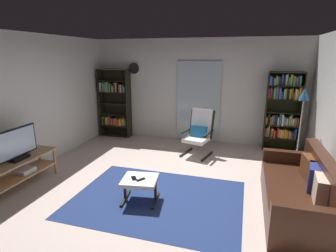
{
  "coord_description": "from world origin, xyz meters",
  "views": [
    {
      "loc": [
        1.26,
        -3.87,
        2.19
      ],
      "look_at": [
        -0.16,
        0.96,
        0.85
      ],
      "focal_mm": 28.64,
      "sensor_mm": 36.0,
      "label": 1
    }
  ],
  "objects_px": {
    "tv_stand": "(20,169)",
    "ottoman": "(140,182)",
    "wall_clock": "(134,68)",
    "lounge_armchair": "(199,131)",
    "bookshelf_near_tv": "(115,103)",
    "television": "(16,145)",
    "bookshelf_near_sofa": "(283,109)",
    "cell_phone": "(134,178)",
    "floor_lamp_by_shelf": "(303,103)",
    "tv_remote": "(141,179)",
    "leather_sofa": "(301,193)"
  },
  "relations": [
    {
      "from": "television",
      "to": "leather_sofa",
      "type": "xyz_separation_m",
      "value": [
        4.39,
        0.52,
        -0.45
      ]
    },
    {
      "from": "leather_sofa",
      "to": "lounge_armchair",
      "type": "xyz_separation_m",
      "value": [
        -1.81,
        1.93,
        0.23
      ]
    },
    {
      "from": "bookshelf_near_sofa",
      "to": "cell_phone",
      "type": "distance_m",
      "value": 3.96
    },
    {
      "from": "tv_remote",
      "to": "floor_lamp_by_shelf",
      "type": "relative_size",
      "value": 0.09
    },
    {
      "from": "cell_phone",
      "to": "bookshelf_near_sofa",
      "type": "bearing_deg",
      "value": 18.19
    },
    {
      "from": "leather_sofa",
      "to": "tv_stand",
      "type": "bearing_deg",
      "value": -173.37
    },
    {
      "from": "wall_clock",
      "to": "television",
      "type": "bearing_deg",
      "value": -100.64
    },
    {
      "from": "bookshelf_near_tv",
      "to": "wall_clock",
      "type": "relative_size",
      "value": 6.33
    },
    {
      "from": "bookshelf_near_tv",
      "to": "ottoman",
      "type": "xyz_separation_m",
      "value": [
        1.97,
        -3.06,
        -0.62
      ]
    },
    {
      "from": "floor_lamp_by_shelf",
      "to": "wall_clock",
      "type": "relative_size",
      "value": 5.44
    },
    {
      "from": "bookshelf_near_tv",
      "to": "floor_lamp_by_shelf",
      "type": "xyz_separation_m",
      "value": [
        4.52,
        -0.78,
        0.35
      ]
    },
    {
      "from": "television",
      "to": "bookshelf_near_sofa",
      "type": "height_order",
      "value": "bookshelf_near_sofa"
    },
    {
      "from": "bookshelf_near_tv",
      "to": "bookshelf_near_sofa",
      "type": "bearing_deg",
      "value": 0.34
    },
    {
      "from": "lounge_armchair",
      "to": "floor_lamp_by_shelf",
      "type": "bearing_deg",
      "value": 0.03
    },
    {
      "from": "ottoman",
      "to": "floor_lamp_by_shelf",
      "type": "bearing_deg",
      "value": 41.93
    },
    {
      "from": "ottoman",
      "to": "tv_stand",
      "type": "bearing_deg",
      "value": -175.55
    },
    {
      "from": "ottoman",
      "to": "floor_lamp_by_shelf",
      "type": "distance_m",
      "value": 3.55
    },
    {
      "from": "tv_remote",
      "to": "television",
      "type": "bearing_deg",
      "value": -142.56
    },
    {
      "from": "bookshelf_near_sofa",
      "to": "lounge_armchair",
      "type": "height_order",
      "value": "bookshelf_near_sofa"
    },
    {
      "from": "tv_stand",
      "to": "leather_sofa",
      "type": "bearing_deg",
      "value": 6.63
    },
    {
      "from": "tv_remote",
      "to": "wall_clock",
      "type": "distance_m",
      "value": 3.89
    },
    {
      "from": "tv_remote",
      "to": "floor_lamp_by_shelf",
      "type": "height_order",
      "value": "floor_lamp_by_shelf"
    },
    {
      "from": "lounge_armchair",
      "to": "wall_clock",
      "type": "xyz_separation_m",
      "value": [
        -1.95,
        0.96,
        1.32
      ]
    },
    {
      "from": "lounge_armchair",
      "to": "cell_phone",
      "type": "relative_size",
      "value": 7.3
    },
    {
      "from": "tv_stand",
      "to": "tv_remote",
      "type": "bearing_deg",
      "value": 3.16
    },
    {
      "from": "bookshelf_near_tv",
      "to": "tv_remote",
      "type": "relative_size",
      "value": 12.74
    },
    {
      "from": "floor_lamp_by_shelf",
      "to": "wall_clock",
      "type": "distance_m",
      "value": 4.14
    },
    {
      "from": "bookshelf_near_sofa",
      "to": "tv_remote",
      "type": "xyz_separation_m",
      "value": [
        -2.25,
        -3.13,
        -0.6
      ]
    },
    {
      "from": "ottoman",
      "to": "bookshelf_near_tv",
      "type": "bearing_deg",
      "value": 122.78
    },
    {
      "from": "tv_stand",
      "to": "ottoman",
      "type": "height_order",
      "value": "tv_stand"
    },
    {
      "from": "tv_remote",
      "to": "cell_phone",
      "type": "distance_m",
      "value": 0.12
    },
    {
      "from": "leather_sofa",
      "to": "floor_lamp_by_shelf",
      "type": "bearing_deg",
      "value": 82.99
    },
    {
      "from": "bookshelf_near_sofa",
      "to": "lounge_armchair",
      "type": "relative_size",
      "value": 1.79
    },
    {
      "from": "bookshelf_near_sofa",
      "to": "cell_phone",
      "type": "relative_size",
      "value": 13.1
    },
    {
      "from": "television",
      "to": "bookshelf_near_tv",
      "type": "xyz_separation_m",
      "value": [
        0.12,
        3.24,
        0.17
      ]
    },
    {
      "from": "tv_stand",
      "to": "wall_clock",
      "type": "height_order",
      "value": "wall_clock"
    },
    {
      "from": "ottoman",
      "to": "wall_clock",
      "type": "height_order",
      "value": "wall_clock"
    },
    {
      "from": "cell_phone",
      "to": "wall_clock",
      "type": "relative_size",
      "value": 0.48
    },
    {
      "from": "bookshelf_near_sofa",
      "to": "lounge_armchair",
      "type": "distance_m",
      "value": 2.01
    },
    {
      "from": "cell_phone",
      "to": "floor_lamp_by_shelf",
      "type": "bearing_deg",
      "value": 6.8
    },
    {
      "from": "tv_stand",
      "to": "bookshelf_near_sofa",
      "type": "distance_m",
      "value": 5.49
    },
    {
      "from": "tv_stand",
      "to": "lounge_armchair",
      "type": "xyz_separation_m",
      "value": [
        2.59,
        2.45,
        0.19
      ]
    },
    {
      "from": "wall_clock",
      "to": "floor_lamp_by_shelf",
      "type": "bearing_deg",
      "value": -13.5
    },
    {
      "from": "bookshelf_near_sofa",
      "to": "tv_remote",
      "type": "height_order",
      "value": "bookshelf_near_sofa"
    },
    {
      "from": "tv_stand",
      "to": "floor_lamp_by_shelf",
      "type": "xyz_separation_m",
      "value": [
        4.63,
        2.45,
        0.94
      ]
    },
    {
      "from": "television",
      "to": "cell_phone",
      "type": "distance_m",
      "value": 2.05
    },
    {
      "from": "tv_stand",
      "to": "ottoman",
      "type": "bearing_deg",
      "value": 4.45
    },
    {
      "from": "tv_stand",
      "to": "lounge_armchair",
      "type": "distance_m",
      "value": 3.57
    },
    {
      "from": "floor_lamp_by_shelf",
      "to": "ottoman",
      "type": "bearing_deg",
      "value": -138.07
    },
    {
      "from": "bookshelf_near_sofa",
      "to": "lounge_armchair",
      "type": "xyz_separation_m",
      "value": [
        -1.79,
        -0.81,
        -0.45
      ]
    }
  ]
}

